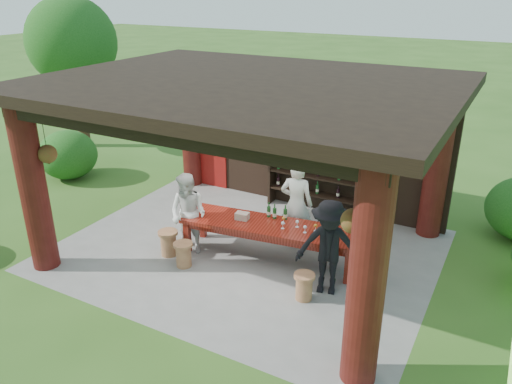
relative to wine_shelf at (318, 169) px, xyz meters
The scene contains 15 objects.
ground 2.74m from the wine_shelf, 102.62° to the right, with size 90.00×90.00×0.00m, color #2D5119.
pavilion 2.34m from the wine_shelf, 105.52° to the right, with size 7.50×6.00×3.60m.
wine_shelf is the anchor object (origin of this frame).
tasting_table 2.56m from the wine_shelf, 89.82° to the right, with size 3.62×1.38×0.75m.
stool_near_left 3.91m from the wine_shelf, 110.03° to the right, with size 0.38×0.38×0.50m.
stool_near_right 3.77m from the wine_shelf, 71.23° to the right, with size 0.37×0.37×0.49m.
stool_far_left 3.93m from the wine_shelf, 118.47° to the right, with size 0.40×0.40×0.53m.
host 1.77m from the wine_shelf, 82.51° to the right, with size 0.67×0.44×1.85m, color white.
guest_woman 3.42m from the wine_shelf, 117.15° to the right, with size 0.81×0.63×1.67m, color silver.
guest_man 3.40m from the wine_shelf, 64.87° to the right, with size 1.14×0.66×1.77m, color black.
table_bottles 2.22m from the wine_shelf, 90.06° to the right, with size 0.42×0.14×0.31m.
table_glasses 2.51m from the wine_shelf, 73.64° to the right, with size 0.94×0.44×0.15m.
napkin_basket 2.66m from the wine_shelf, 102.56° to the right, with size 0.26×0.18×0.14m, color #BF6672.
shrubs 2.00m from the wine_shelf, 85.75° to the right, with size 13.89×8.36×1.36m.
trees 4.15m from the wine_shelf, 15.48° to the right, with size 21.61×9.58×4.80m.
Camera 1 is at (4.51, -7.88, 5.13)m, focal length 35.00 mm.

